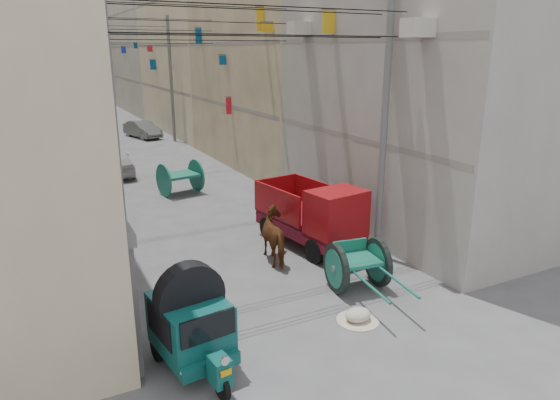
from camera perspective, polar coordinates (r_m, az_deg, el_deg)
building_row_right at (r=41.29m, az=-8.73°, el=17.36°), size 8.00×62.00×14.00m
end_cap_building at (r=71.18m, az=-23.77°, el=15.88°), size 22.00×10.00×13.00m
shutters_left at (r=16.02m, az=-21.22°, el=-0.28°), size 0.18×14.40×2.88m
signboards at (r=27.26m, az=-16.16°, el=10.95°), size 8.22×40.52×5.67m
utility_poles at (r=22.67m, az=-13.86°, el=11.53°), size 7.40×22.20×8.00m
overhead_cables at (r=20.10m, az=-12.57°, el=18.91°), size 7.40×22.52×1.12m
auto_rickshaw at (r=9.83m, az=-10.11°, el=-13.51°), size 1.52×2.37×1.63m
tonga_cart at (r=12.90m, az=8.84°, el=-7.29°), size 1.47×2.93×1.27m
mini_truck at (r=15.13m, az=4.31°, el=-2.15°), size 2.13×3.85×2.05m
second_cart at (r=21.50m, az=-11.34°, el=2.61°), size 1.80×1.66×1.40m
feed_sack at (r=11.67m, az=8.90°, el=-12.83°), size 0.60×0.48×0.30m
horse at (r=14.36m, az=-0.27°, el=-4.18°), size 0.99×1.84×1.49m
distant_car_white at (r=25.72m, az=-18.35°, el=4.15°), size 1.61×3.83×1.29m
distant_car_grey at (r=36.50m, az=-15.45°, el=7.81°), size 2.16×3.79×1.18m
distant_car_green at (r=48.34m, az=-20.24°, el=9.47°), size 2.84×4.55×1.23m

